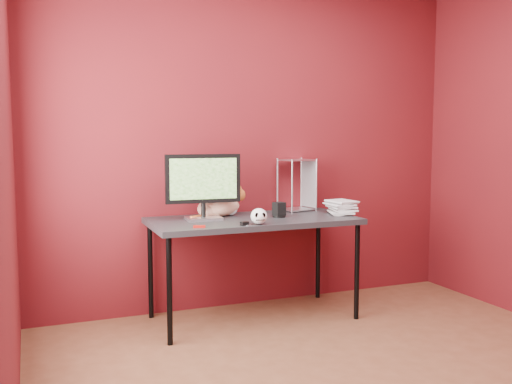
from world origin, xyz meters
name	(u,v)px	position (x,y,z in m)	size (l,w,h in m)	color
room	(381,117)	(0.00, 0.00, 1.45)	(3.52, 3.52, 2.61)	brown
desk	(253,225)	(-0.15, 1.37, 0.70)	(1.50, 0.70, 0.75)	black
monitor	(203,183)	(-0.51, 1.44, 1.01)	(0.54, 0.19, 0.47)	silver
cat	(220,206)	(-0.35, 1.55, 0.83)	(0.47, 0.22, 0.23)	orange
skull_mug	(259,216)	(-0.22, 1.08, 0.81)	(0.11, 0.12, 0.11)	white
speaker	(279,210)	(0.04, 1.34, 0.80)	(0.10, 0.10, 0.11)	black
book_stack	(331,138)	(0.48, 1.35, 1.33)	(0.24, 0.27, 1.16)	beige
wire_rack	(297,185)	(0.33, 1.63, 0.96)	(0.27, 0.24, 0.42)	silver
pocket_knife	(199,227)	(-0.64, 1.10, 0.76)	(0.08, 0.02, 0.02)	#B5140D
black_gadget	(244,224)	(-0.33, 1.08, 0.76)	(0.05, 0.03, 0.03)	black
washer	(248,225)	(-0.30, 1.08, 0.75)	(0.04, 0.04, 0.00)	silver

